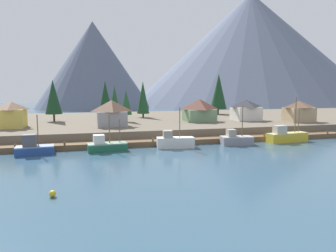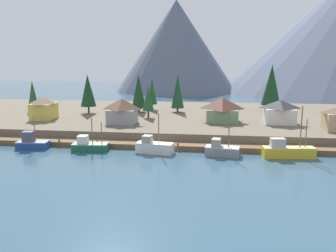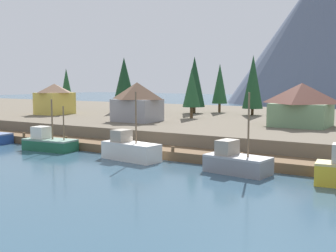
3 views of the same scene
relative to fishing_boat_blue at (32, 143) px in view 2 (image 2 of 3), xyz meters
name	(u,v)px [view 2 (image 2 of 3)]	position (x,y,z in m)	size (l,w,h in m)	color
ground_plane	(170,132)	(24.77, 21.77, -1.63)	(400.00, 400.00, 1.00)	#335166
dock	(159,145)	(24.77, 3.76, -0.63)	(80.00, 4.00, 1.60)	brown
shoreline_bank	(175,118)	(24.77, 33.77, 0.12)	(400.00, 56.00, 2.50)	#665B4C
mountain_west_peak	(176,46)	(13.52, 137.74, 24.45)	(69.16, 69.16, 51.16)	slate
fishing_boat_blue	(32,143)	(0.00, 0.00, 0.00)	(6.23, 3.22, 6.68)	navy
fishing_boat_green	(89,146)	(11.85, -0.10, -0.16)	(6.99, 3.41, 6.43)	#1E5B3D
fishing_boat_white	(154,147)	(24.49, -0.08, 0.03)	(7.22, 3.45, 7.54)	silver
fishing_boat_grey	(222,150)	(37.06, -0.21, -0.07)	(6.40, 3.68, 7.64)	gray
fishing_boat_yellow	(287,151)	(48.67, -0.05, 0.10)	(9.30, 3.33, 9.28)	gold
house_white	(279,112)	(50.85, 20.83, 4.22)	(7.17, 6.28, 5.58)	silver
house_yellow	(44,108)	(-7.09, 19.07, 4.26)	(5.38, 6.15, 5.67)	gold
house_grey	(122,111)	(14.22, 15.65, 4.42)	(6.80, 5.56, 5.97)	gray
house_green	(222,109)	(37.50, 21.50, 4.39)	(7.78, 7.21, 5.91)	#6B8E66
conifer_near_left	(271,85)	(52.04, 41.72, 9.08)	(5.59, 5.59, 13.58)	#4C3823
conifer_near_right	(88,91)	(0.42, 30.51, 7.78)	(4.29, 4.29, 10.87)	#4C3823
conifer_mid_left	(139,91)	(13.99, 34.72, 7.38)	(4.06, 4.06, 10.81)	#4C3823
conifer_mid_right	(152,91)	(17.03, 39.59, 6.99)	(3.02, 3.02, 9.55)	#4C3823
conifer_back_left	(178,91)	(25.12, 36.15, 7.38)	(3.70, 3.70, 10.82)	#4C3823
conifer_back_right	(33,94)	(-17.12, 32.26, 6.53)	(2.87, 2.87, 9.03)	#4C3823
conifer_centre	(148,98)	(18.65, 24.94, 6.41)	(2.98, 2.98, 8.28)	#4C3823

